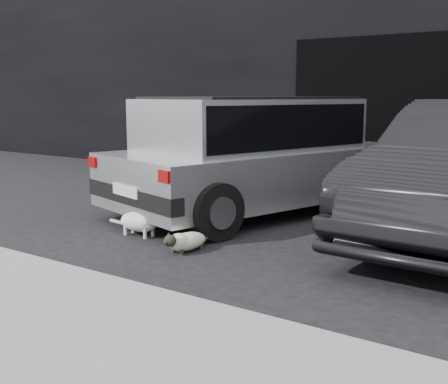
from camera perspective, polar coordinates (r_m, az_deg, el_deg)
The scene contains 7 objects.
ground at distance 7.07m, azimuth -0.71°, elevation -3.20°, with size 80.00×80.00×0.00m, color black.
building_facade at distance 12.02m, azimuth 20.89°, elevation 13.52°, with size 34.00×4.00×5.00m, color black.
garage_opening at distance 10.05m, azimuth 17.62°, elevation 7.69°, with size 4.00×0.10×2.60m, color black.
curb at distance 4.51m, azimuth -9.77°, elevation -10.15°, with size 18.00×0.25×0.12m, color gray.
silver_hatchback at distance 7.71m, azimuth 3.22°, elevation 4.35°, with size 3.04×4.63×1.57m.
cat_siamese at distance 5.79m, azimuth -4.04°, elevation -5.03°, with size 0.29×0.71×0.24m.
cat_white at distance 6.46m, azimuth -8.43°, elevation -2.97°, with size 0.77×0.26×0.36m.
Camera 1 is at (4.01, -5.60, 1.59)m, focal length 45.00 mm.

